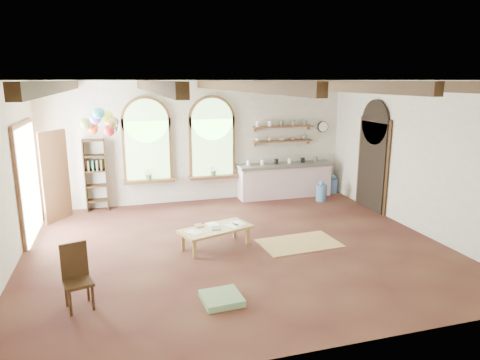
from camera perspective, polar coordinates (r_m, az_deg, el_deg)
name	(u,v)px	position (r m, az deg, el deg)	size (l,w,h in m)	color
floor	(237,246)	(8.55, -0.47, -8.81)	(8.00, 8.00, 0.00)	brown
ceiling_beams	(236,86)	(7.93, -0.51, 12.44)	(6.20, 6.80, 0.18)	#3B2713
window_left	(147,143)	(11.19, -12.27, 4.82)	(1.30, 0.28, 2.20)	brown
window_right	(212,141)	(11.43, -3.72, 5.26)	(1.30, 0.28, 2.20)	brown
left_doorway	(28,182)	(9.82, -26.39, -0.28)	(0.10, 1.90, 2.50)	brown
right_doorway	(372,166)	(11.18, 17.19, 1.75)	(0.10, 1.30, 2.40)	black
kitchen_counter	(284,180)	(12.02, 5.94, 0.01)	(2.68, 0.62, 0.94)	silver
wall_shelf_lower	(283,141)	(11.99, 5.74, 5.20)	(1.70, 0.24, 0.04)	brown
wall_shelf_upper	(283,127)	(11.94, 5.78, 7.10)	(1.70, 0.24, 0.04)	brown
wall_clock	(323,127)	(12.53, 11.01, 6.98)	(0.32, 0.32, 0.04)	black
bookshelf	(96,175)	(11.20, -18.69, 0.62)	(0.53, 0.32, 1.80)	#3B2713
coffee_table	(216,230)	(8.39, -3.24, -6.68)	(1.54, 1.06, 0.40)	tan
side_chair	(79,290)	(6.72, -20.71, -13.56)	(0.46, 0.46, 0.95)	#3B2713
floor_mat	(299,243)	(8.76, 7.91, -8.33)	(1.56, 0.96, 0.02)	#D7B66B
floor_cushion	(222,298)	(6.58, -2.46, -15.48)	(0.57, 0.57, 0.10)	#719768
water_jug_a	(321,192)	(11.79, 10.80, -1.58)	(0.29, 0.29, 0.57)	#5178AD
water_jug_b	(333,185)	(12.72, 12.27, -0.63)	(0.28, 0.28, 0.54)	#5178AD
balloon_cluster	(103,122)	(9.74, -17.84, 7.40)	(0.82, 0.93, 1.16)	white
table_book	(195,226)	(8.48, -5.96, -6.13)	(0.15, 0.22, 0.02)	olive
tablet	(216,228)	(8.36, -3.17, -6.39)	(0.17, 0.25, 0.01)	black
potted_plant_left	(149,174)	(11.23, -12.04, 0.80)	(0.27, 0.23, 0.30)	#598C4C
potted_plant_right	(214,170)	(11.47, -3.55, 1.32)	(0.27, 0.23, 0.30)	#598C4C
shelf_cup_a	(257,140)	(11.72, 2.33, 5.41)	(0.12, 0.10, 0.10)	white
shelf_cup_b	(269,139)	(11.84, 3.94, 5.46)	(0.10, 0.10, 0.09)	beige
shelf_bowl_a	(281,139)	(11.97, 5.52, 5.41)	(0.22, 0.22, 0.05)	beige
shelf_bowl_b	(293,139)	(12.10, 7.07, 5.48)	(0.20, 0.20, 0.06)	#8C664C
shelf_vase	(304,136)	(12.23, 8.59, 5.82)	(0.18, 0.18, 0.19)	slate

